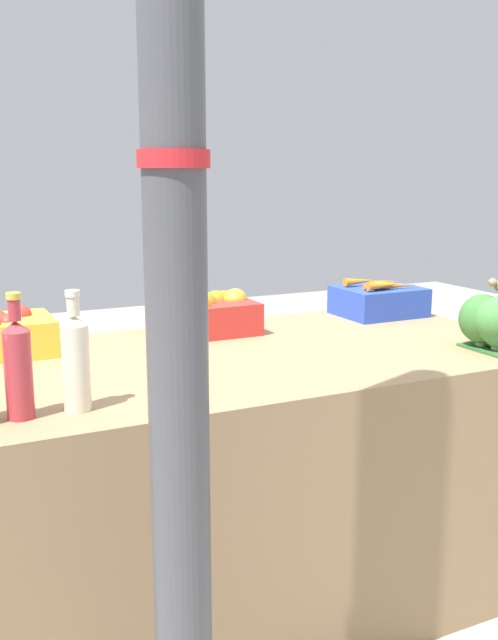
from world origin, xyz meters
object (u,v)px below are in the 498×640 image
object	(u,v)px
broccoli_pile	(492,322)
carrot_crate	(379,300)
orange_crate	(209,313)
support_pole	(175,219)
juice_bottle_ruby	(18,366)
juice_bottle_cloudy	(76,360)

from	to	relation	value
broccoli_pile	carrot_crate	bearing A→B (deg)	88.90
orange_crate	support_pole	bearing A→B (deg)	-115.34
support_pole	broccoli_pile	xyz separation A→B (m)	(1.18, 0.45, -0.37)
orange_crate	juice_bottle_ruby	distance (m)	0.94
support_pole	carrot_crate	world-z (taller)	support_pole
carrot_crate	juice_bottle_ruby	distance (m)	1.53
orange_crate	carrot_crate	bearing A→B (deg)	-0.24
support_pole	carrot_crate	xyz separation A→B (m)	(1.19, 1.05, -0.40)
juice_bottle_ruby	juice_bottle_cloudy	world-z (taller)	juice_bottle_ruby
orange_crate	juice_bottle_cloudy	world-z (taller)	juice_bottle_cloudy
carrot_crate	orange_crate	bearing A→B (deg)	179.76
juice_bottle_cloudy	juice_bottle_ruby	bearing A→B (deg)	180.00
broccoli_pile	juice_bottle_ruby	bearing A→B (deg)	-179.34
support_pole	orange_crate	size ratio (longest dim) A/B	8.26
orange_crate	juice_bottle_cloudy	bearing A→B (deg)	-133.51
support_pole	juice_bottle_ruby	xyz separation A→B (m)	(-0.21, 0.43, -0.34)
support_pole	juice_bottle_cloudy	size ratio (longest dim) A/B	8.99
carrot_crate	broccoli_pile	distance (m)	0.60
support_pole	carrot_crate	bearing A→B (deg)	41.23
orange_crate	broccoli_pile	xyz separation A→B (m)	(0.69, -0.60, 0.02)
orange_crate	juice_bottle_ruby	world-z (taller)	juice_bottle_ruby
juice_bottle_ruby	support_pole	bearing A→B (deg)	-63.94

